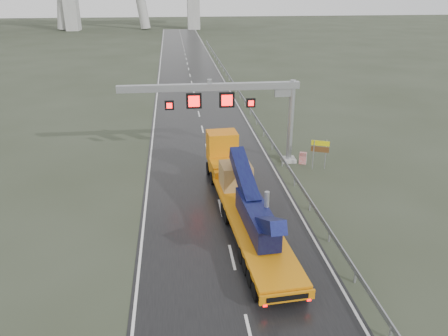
{
  "coord_description": "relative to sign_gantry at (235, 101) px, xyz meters",
  "views": [
    {
      "loc": [
        -2.91,
        -16.86,
        14.52
      ],
      "look_at": [
        0.19,
        9.64,
        3.2
      ],
      "focal_mm": 35.0,
      "sensor_mm": 36.0,
      "label": 1
    }
  ],
  "objects": [
    {
      "name": "road",
      "position": [
        -2.1,
        22.01,
        -5.6
      ],
      "size": [
        11.0,
        200.0,
        0.02
      ],
      "primitive_type": "cube",
      "color": "black",
      "rests_on": "ground"
    },
    {
      "name": "guardrail",
      "position": [
        4.0,
        12.01,
        -4.91
      ],
      "size": [
        0.2,
        140.0,
        1.4
      ],
      "primitive_type": null,
      "color": "gray",
      "rests_on": "ground"
    },
    {
      "name": "heavy_haul_truck",
      "position": [
        -0.84,
        -8.15,
        -3.97
      ],
      "size": [
        3.86,
        18.23,
        4.25
      ],
      "rotation": [
        0.0,
        0.0,
        0.07
      ],
      "color": "#CA780B",
      "rests_on": "ground"
    },
    {
      "name": "ground",
      "position": [
        -2.1,
        -17.99,
        -5.61
      ],
      "size": [
        400.0,
        400.0,
        0.0
      ],
      "primitive_type": "plane",
      "color": "#2D3424",
      "rests_on": "ground"
    },
    {
      "name": "sign_gantry",
      "position": [
        0.0,
        0.0,
        0.0
      ],
      "size": [
        14.9,
        1.2,
        7.42
      ],
      "color": "#A1A19D",
      "rests_on": "ground"
    },
    {
      "name": "exit_sign_pair",
      "position": [
        6.9,
        -1.95,
        -3.82
      ],
      "size": [
        1.4,
        0.63,
        2.56
      ],
      "rotation": [
        0.0,
        0.0,
        -0.39
      ],
      "color": "#92959A",
      "rests_on": "ground"
    },
    {
      "name": "striped_barrier",
      "position": [
        5.9,
        -0.67,
        -5.1
      ],
      "size": [
        0.69,
        0.54,
        1.03
      ],
      "primitive_type": "cube",
      "rotation": [
        0.0,
        0.0,
        -0.41
      ],
      "color": "red",
      "rests_on": "ground"
    }
  ]
}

